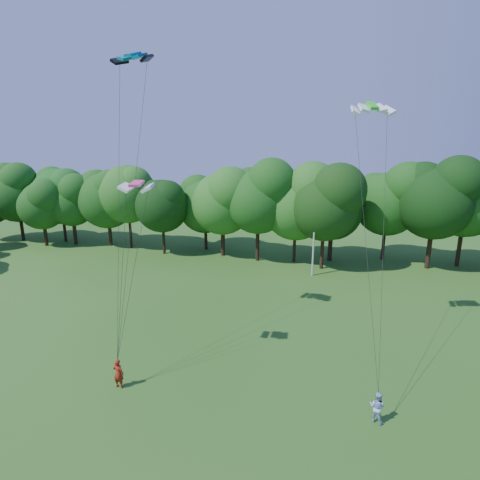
# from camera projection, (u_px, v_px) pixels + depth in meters

# --- Properties ---
(utility_pole) EXTENTS (1.59, 0.52, 8.16)m
(utility_pole) POSITION_uv_depth(u_px,v_px,m) (314.00, 240.00, 42.08)
(utility_pole) COLOR #ACADA4
(utility_pole) RESTS_ON ground
(kite_flyer_left) EXTENTS (0.73, 0.51, 1.90)m
(kite_flyer_left) POSITION_uv_depth(u_px,v_px,m) (118.00, 373.00, 22.85)
(kite_flyer_left) COLOR maroon
(kite_flyer_left) RESTS_ON ground
(kite_flyer_right) EXTENTS (1.07, 1.01, 1.76)m
(kite_flyer_right) POSITION_uv_depth(u_px,v_px,m) (377.00, 407.00, 20.02)
(kite_flyer_right) COLOR #ABC3ED
(kite_flyer_right) RESTS_ON ground
(kite_teal) EXTENTS (2.94, 1.70, 0.55)m
(kite_teal) POSITION_uv_depth(u_px,v_px,m) (133.00, 54.00, 24.82)
(kite_teal) COLOR #057499
(kite_teal) RESTS_ON ground
(kite_green) EXTENTS (3.01, 1.89, 0.68)m
(kite_green) POSITION_uv_depth(u_px,v_px,m) (372.00, 105.00, 25.22)
(kite_green) COLOR #2AD51F
(kite_green) RESTS_ON ground
(kite_pink) EXTENTS (2.10, 1.14, 0.36)m
(kite_pink) POSITION_uv_depth(u_px,v_px,m) (137.00, 184.00, 22.16)
(kite_pink) COLOR #E13E7E
(kite_pink) RESTS_ON ground
(tree_back_west) EXTENTS (9.26, 9.26, 13.47)m
(tree_back_west) POSITION_uv_depth(u_px,v_px,m) (60.00, 188.00, 56.41)
(tree_back_west) COLOR #352015
(tree_back_west) RESTS_ON ground
(tree_back_center) EXTENTS (8.64, 8.64, 12.57)m
(tree_back_center) POSITION_uv_depth(u_px,v_px,m) (325.00, 205.00, 43.71)
(tree_back_center) COLOR black
(tree_back_center) RESTS_ON ground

